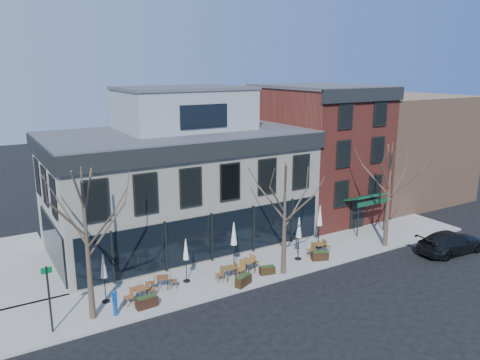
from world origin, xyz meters
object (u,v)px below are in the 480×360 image
parked_sedan (451,242)px  call_box (115,302)px  umbrella_0 (104,269)px  cafe_set_0 (140,293)px

parked_sedan → call_box: call_box is taller
parked_sedan → umbrella_0: size_ratio=1.90×
parked_sedan → umbrella_0: bearing=80.9°
cafe_set_0 → call_box: bearing=-153.3°
call_box → umbrella_0: 2.05m
call_box → umbrella_0: (-0.04, 1.66, 1.20)m
umbrella_0 → parked_sedan: bearing=-12.6°
call_box → umbrella_0: bearing=91.5°
cafe_set_0 → umbrella_0: 2.36m
call_box → cafe_set_0: bearing=26.7°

